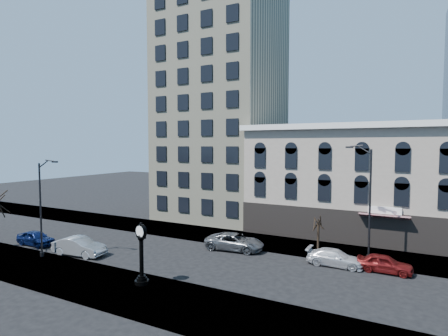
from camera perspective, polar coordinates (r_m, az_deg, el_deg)
The scene contains 14 objects.
ground at distance 33.00m, azimuth -6.49°, elevation -14.30°, with size 160.00×160.00×0.00m, color black.
sidewalk_far at distance 39.61m, azimuth 0.09°, elevation -11.12°, with size 160.00×6.00×0.12m, color gray.
sidewalk_near at distance 27.12m, azimuth -16.46°, elevation -18.36°, with size 160.00×6.00×0.12m, color gray.
cream_tower at distance 51.60m, azimuth -0.41°, elevation 13.87°, with size 15.90×15.40×42.50m.
victorian_row at distance 42.50m, azimuth 19.75°, elevation -2.19°, with size 22.60×11.19×12.50m.
street_clock at distance 26.73m, azimuth -13.33°, elevation -13.82°, with size 1.03×1.03×4.54m.
street_lamp_near at distance 34.91m, azimuth -27.18°, elevation -2.11°, with size 2.32×0.49×8.98m.
street_lamp_far at distance 32.93m, azimuth 21.59°, elevation -0.54°, with size 2.63×0.87×10.31m.
bare_tree_far at distance 35.17m, azimuth 15.18°, elevation -8.02°, with size 2.32×2.32×3.99m.
car_near_a at distance 41.13m, azimuth -28.36°, elevation -10.04°, with size 1.74×4.32×1.47m, color #0C194C.
car_near_b at distance 35.77m, azimuth -22.55°, elevation -11.74°, with size 1.77×5.08×1.67m, color #A5A8AD.
car_far_a at distance 34.83m, azimuth 1.75°, elevation -11.94°, with size 2.64×5.73×1.59m, color #595B60.
car_far_b at distance 31.92m, azimuth 17.71°, elevation -13.78°, with size 1.92×4.72×1.37m, color silver.
car_far_c at distance 31.78m, azimuth 24.73°, elevation -13.97°, with size 1.69×4.20×1.43m, color maroon.
Camera 1 is at (17.56, -26.04, 10.15)m, focal length 28.00 mm.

